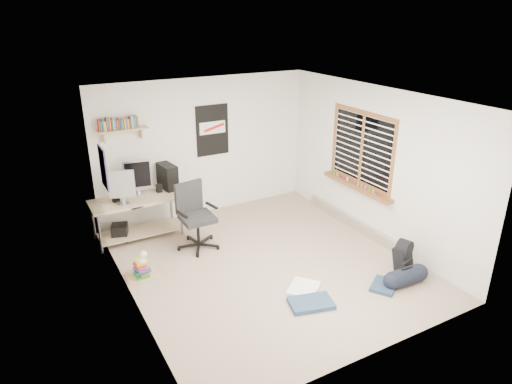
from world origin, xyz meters
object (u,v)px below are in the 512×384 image
backpack (403,258)px  book_stack (142,267)px  desk (138,217)px  duffel_bag (406,276)px  office_chair (198,219)px

backpack → book_stack: size_ratio=0.94×
desk → book_stack: size_ratio=3.58×
desk → duffel_bag: (2.85, -3.21, -0.22)m
office_chair → duffel_bag: bearing=-59.2°
desk → book_stack: desk is taller
duffel_bag → book_stack: (-3.15, 1.99, 0.01)m
office_chair → backpack: bearing=-52.4°
desk → duffel_bag: bearing=-50.1°
office_chair → duffel_bag: office_chair is taller
desk → backpack: desk is taller
desk → office_chair: 1.11m
desk → office_chair: office_chair is taller
duffel_bag → book_stack: size_ratio=1.22×
desk → book_stack: 1.28m
backpack → duffel_bag: (-0.23, -0.30, -0.06)m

